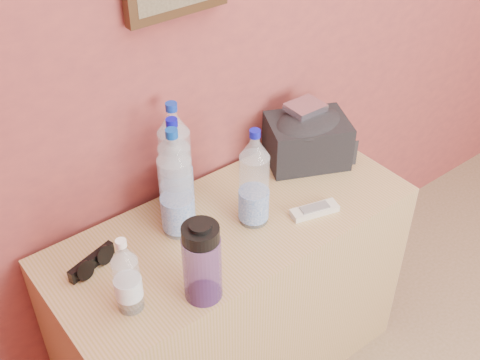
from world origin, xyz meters
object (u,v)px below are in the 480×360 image
at_px(pet_large_a, 176,188).
at_px(ac_remote, 315,210).
at_px(toiletry_bag, 307,138).
at_px(sunglasses, 92,262).
at_px(pet_large_d, 254,183).
at_px(dresser, 234,301).
at_px(nalgene_bottle, 202,261).
at_px(pet_large_c, 176,175).
at_px(pet_large_b, 176,160).
at_px(pet_small, 127,279).
at_px(foil_packet, 305,107).

height_order(pet_large_a, ac_remote, pet_large_a).
bearing_deg(toiletry_bag, sunglasses, -154.21).
height_order(pet_large_d, toiletry_bag, pet_large_d).
distance_m(dresser, nalgene_bottle, 0.55).
bearing_deg(pet_large_d, dresser, 153.60).
relative_size(pet_large_c, nalgene_bottle, 1.40).
bearing_deg(sunglasses, pet_large_b, -0.71).
relative_size(pet_small, foil_packet, 2.02).
bearing_deg(toiletry_bag, pet_large_c, -158.17).
bearing_deg(sunglasses, foil_packet, -13.18).
height_order(ac_remote, foil_packet, foil_packet).
bearing_deg(ac_remote, sunglasses, 177.51).
height_order(pet_large_b, pet_small, pet_large_b).
bearing_deg(foil_packet, pet_large_d, -154.91).
bearing_deg(sunglasses, dresser, -28.31).
height_order(pet_large_b, foil_packet, pet_large_b).
distance_m(pet_large_b, ac_remote, 0.44).
bearing_deg(pet_large_d, pet_large_c, 136.29).
height_order(pet_large_a, toiletry_bag, pet_large_a).
distance_m(pet_large_b, toiletry_bag, 0.47).
height_order(nalgene_bottle, sunglasses, nalgene_bottle).
height_order(sunglasses, ac_remote, sunglasses).
distance_m(dresser, ac_remote, 0.44).
xyz_separation_m(pet_large_c, pet_small, (-0.29, -0.22, -0.05)).
bearing_deg(dresser, pet_large_c, 129.91).
relative_size(pet_large_b, pet_large_d, 1.10).
bearing_deg(nalgene_bottle, pet_large_a, 70.75).
height_order(pet_large_a, sunglasses, pet_large_a).
bearing_deg(pet_large_d, sunglasses, 166.08).
xyz_separation_m(pet_large_b, nalgene_bottle, (-0.16, -0.36, -0.04)).
xyz_separation_m(pet_large_c, nalgene_bottle, (-0.12, -0.30, -0.03)).
bearing_deg(pet_large_b, dresser, -68.69).
height_order(pet_large_a, pet_small, pet_large_a).
distance_m(pet_large_b, foil_packet, 0.47).
bearing_deg(pet_large_d, nalgene_bottle, -152.63).
height_order(dresser, pet_large_b, pet_large_b).
bearing_deg(dresser, pet_large_d, -26.40).
bearing_deg(toiletry_bag, dresser, -140.37).
xyz_separation_m(pet_large_d, ac_remote, (0.17, -0.09, -0.13)).
relative_size(dresser, nalgene_bottle, 4.69).
height_order(nalgene_bottle, toiletry_bag, nalgene_bottle).
height_order(pet_large_d, nalgene_bottle, pet_large_d).
bearing_deg(pet_large_c, dresser, -50.09).
height_order(pet_large_c, pet_small, pet_large_c).
height_order(pet_large_b, toiletry_bag, pet_large_b).
bearing_deg(ac_remote, pet_large_b, 149.68).
bearing_deg(pet_large_c, pet_large_b, 57.79).
distance_m(pet_large_a, foil_packet, 0.54).
bearing_deg(ac_remote, nalgene_bottle, -157.21).
height_order(pet_large_a, pet_large_d, pet_large_a).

